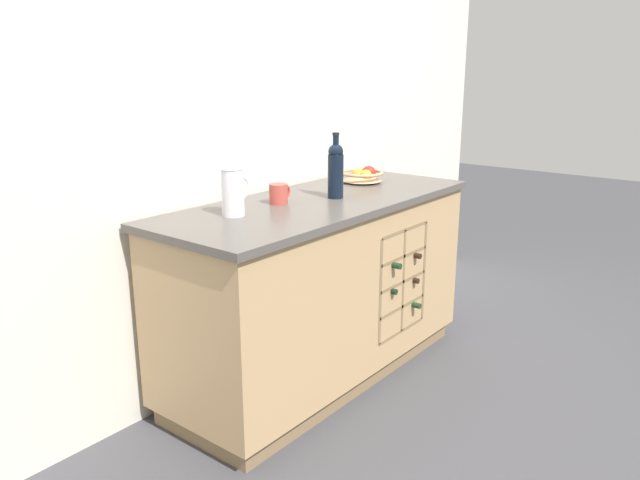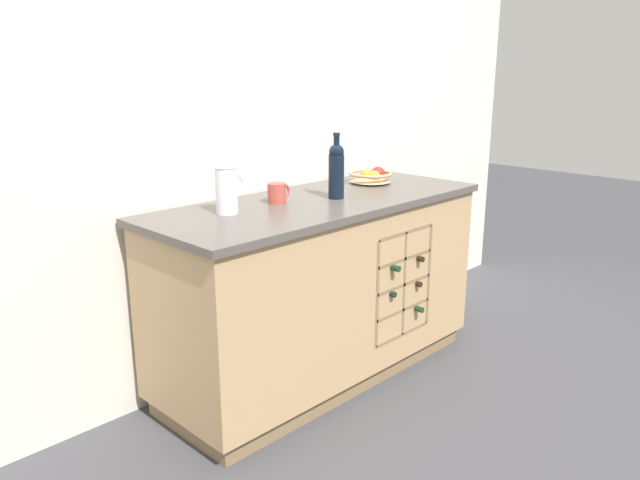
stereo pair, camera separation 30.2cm
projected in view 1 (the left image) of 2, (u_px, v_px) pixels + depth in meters
The scene contains 7 objects.
ground_plane at pixel (320, 373), 3.22m from camera, with size 14.00×14.00×0.00m, color #424247.
back_wall at pixel (260, 119), 3.10m from camera, with size 4.40×0.06×2.55m, color silver.
kitchen_island at pixel (321, 288), 3.09m from camera, with size 1.75×0.70×0.92m.
fruit_bowl at pixel (363, 175), 3.39m from camera, with size 0.24×0.24×0.09m.
white_pitcher at pixel (233, 191), 2.62m from camera, with size 0.15×0.10×0.21m.
ceramic_mug at pixel (279, 194), 2.86m from camera, with size 0.12×0.09×0.09m.
standing_wine_bottle at pixel (336, 169), 2.96m from camera, with size 0.08×0.08×0.31m.
Camera 1 is at (-2.28, -1.81, 1.54)m, focal length 35.00 mm.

